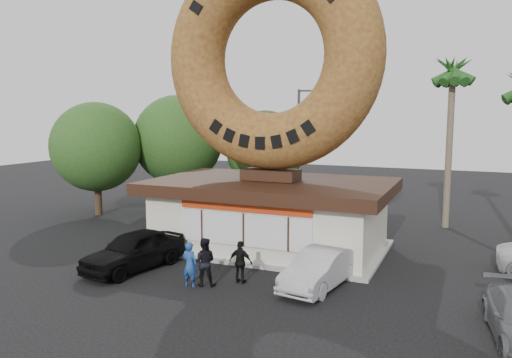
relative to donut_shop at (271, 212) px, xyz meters
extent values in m
plane|color=black|center=(0.00, -5.98, -1.77)|extent=(90.00, 90.00, 0.00)
cube|color=beige|center=(0.00, 0.02, -0.27)|extent=(10.00, 6.00, 3.00)
cube|color=#999993|center=(0.00, 0.02, -1.69)|extent=(10.60, 6.60, 0.15)
cube|color=#3F3F3F|center=(0.00, 0.02, 1.28)|extent=(10.00, 6.00, 0.10)
cube|color=black|center=(0.00, 0.02, 1.23)|extent=(11.20, 7.20, 0.55)
cube|color=silver|center=(0.00, -3.03, -0.22)|extent=(6.00, 0.12, 1.40)
cube|color=red|center=(0.00, -3.05, 0.78)|extent=(6.00, 0.10, 0.45)
cube|color=black|center=(0.00, 0.02, 1.78)|extent=(2.60, 1.40, 0.50)
torus|color=olive|center=(0.00, 0.02, 7.21)|extent=(10.35, 2.64, 10.35)
cylinder|color=#473321|center=(-9.50, 7.02, -0.12)|extent=(0.44, 0.44, 3.30)
sphere|color=#234619|center=(-9.50, 7.02, 2.88)|extent=(6.00, 6.00, 6.00)
cylinder|color=#473321|center=(-4.00, 9.02, -0.34)|extent=(0.44, 0.44, 2.86)
sphere|color=#234619|center=(-4.00, 9.02, 2.26)|extent=(5.20, 5.20, 5.20)
cylinder|color=#473321|center=(-13.00, 3.02, -0.23)|extent=(0.44, 0.44, 3.08)
sphere|color=#234619|center=(-13.00, 3.02, 2.57)|extent=(5.60, 5.60, 5.60)
cylinder|color=#726651|center=(7.50, 8.02, 2.73)|extent=(0.36, 0.36, 9.00)
cylinder|color=#59595E|center=(-2.00, 10.02, 2.23)|extent=(0.18, 0.18, 8.00)
cylinder|color=#59595E|center=(-1.10, 10.02, 6.13)|extent=(1.80, 0.12, 0.12)
cube|color=#59595E|center=(-0.20, 10.02, 6.08)|extent=(0.45, 0.20, 0.12)
imported|color=navy|center=(-0.74, -6.24, -0.91)|extent=(0.63, 0.42, 1.71)
imported|color=black|center=(-0.32, -5.91, -0.85)|extent=(1.07, 0.95, 1.83)
imported|color=black|center=(0.82, -5.11, -0.95)|extent=(0.97, 0.43, 1.64)
imported|color=black|center=(-3.97, -5.30, -0.96)|extent=(2.77, 4.99, 1.61)
imported|color=#AFAEB4|center=(3.69, -4.35, -1.07)|extent=(2.13, 4.40, 1.39)
camera|label=1|loc=(8.62, -21.71, 4.65)|focal=35.00mm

